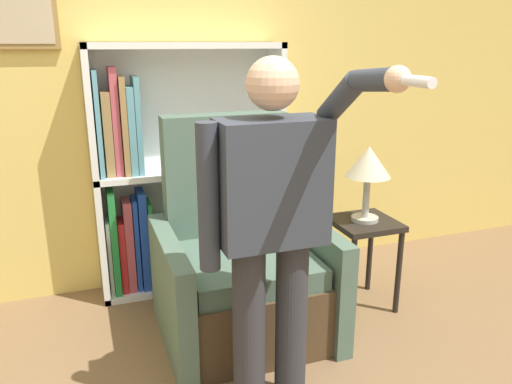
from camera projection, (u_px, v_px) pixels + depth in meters
wall_back at (145, 86)px, 3.32m from camera, size 8.00×0.11×2.80m
bookcase at (166, 178)px, 3.38m from camera, size 1.28×0.28×1.69m
armchair at (240, 269)px, 2.99m from camera, size 0.97×0.90×1.28m
person_standing at (272, 221)px, 2.15m from camera, size 0.61×0.78×1.64m
side_table at (363, 238)px, 3.22m from camera, size 0.39×0.39×0.60m
table_lamp at (368, 165)px, 3.08m from camera, size 0.28×0.28×0.48m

